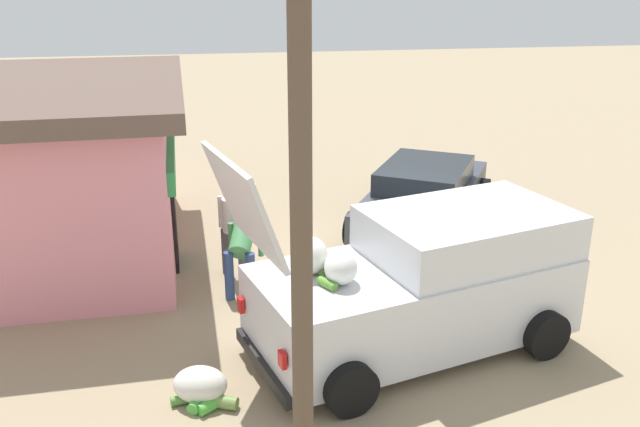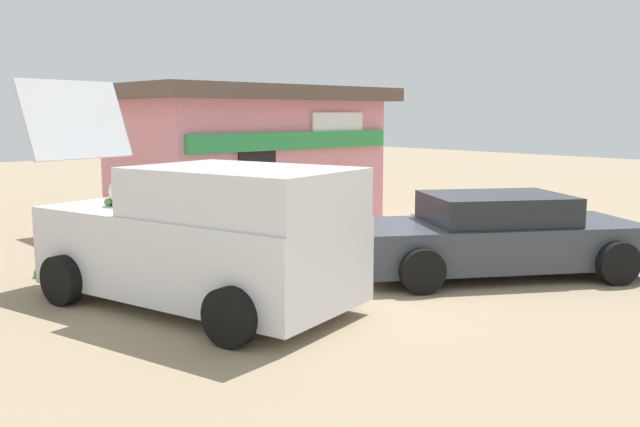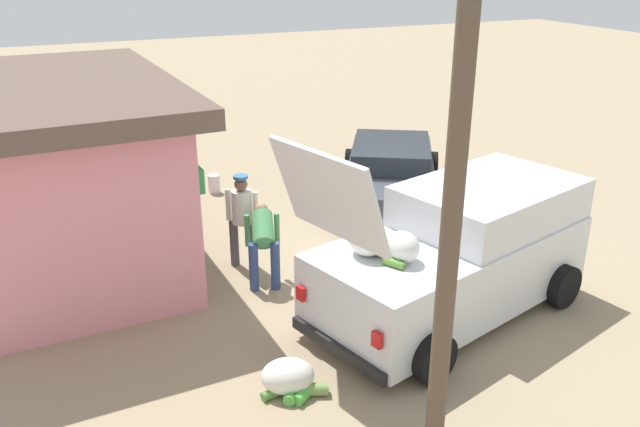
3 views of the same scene
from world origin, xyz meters
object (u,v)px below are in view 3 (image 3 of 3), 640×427
at_px(delivery_van, 458,252).
at_px(customer_bending, 263,238).
at_px(storefront_bar, 62,171).
at_px(vendor_standing, 242,215).
at_px(unloaded_banana_pile, 289,378).
at_px(parked_sedan, 390,173).
at_px(paint_bucket, 214,184).

xyz_separation_m(delivery_van, customer_bending, (1.91, 2.34, -0.14)).
height_order(storefront_bar, delivery_van, storefront_bar).
bearing_deg(delivery_van, customer_bending, 50.87).
height_order(storefront_bar, vendor_standing, storefront_bar).
bearing_deg(unloaded_banana_pile, delivery_van, -73.57).
height_order(storefront_bar, parked_sedan, storefront_bar).
bearing_deg(parked_sedan, storefront_bar, 91.84).
bearing_deg(storefront_bar, customer_bending, -129.97).
bearing_deg(parked_sedan, paint_bucket, 59.69).
bearing_deg(customer_bending, vendor_standing, 8.53).
distance_m(storefront_bar, delivery_van, 6.62).
bearing_deg(parked_sedan, unloaded_banana_pile, 140.30).
distance_m(parked_sedan, paint_bucket, 3.89).
bearing_deg(unloaded_banana_pile, customer_bending, -13.33).
bearing_deg(unloaded_banana_pile, paint_bucket, -8.31).
bearing_deg(storefront_bar, unloaded_banana_pile, -157.84).
bearing_deg(delivery_van, paint_bucket, 17.04).
distance_m(parked_sedan, unloaded_banana_pile, 6.89).
bearing_deg(paint_bucket, vendor_standing, 172.32).
distance_m(unloaded_banana_pile, paint_bucket, 7.32).
height_order(delivery_van, unloaded_banana_pile, delivery_van).
xyz_separation_m(storefront_bar, vendor_standing, (-1.57, -2.63, -0.66)).
xyz_separation_m(storefront_bar, parked_sedan, (0.21, -6.47, -0.99)).
xyz_separation_m(storefront_bar, paint_bucket, (2.16, -3.13, -1.39)).
distance_m(parked_sedan, vendor_standing, 4.25).
relative_size(vendor_standing, unloaded_banana_pile, 1.94).
bearing_deg(parked_sedan, delivery_van, 162.51).
relative_size(parked_sedan, vendor_standing, 2.89).
distance_m(storefront_bar, customer_bending, 3.66).
relative_size(storefront_bar, vendor_standing, 3.89).
bearing_deg(paint_bucket, customer_bending, 174.92).
height_order(storefront_bar, customer_bending, storefront_bar).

